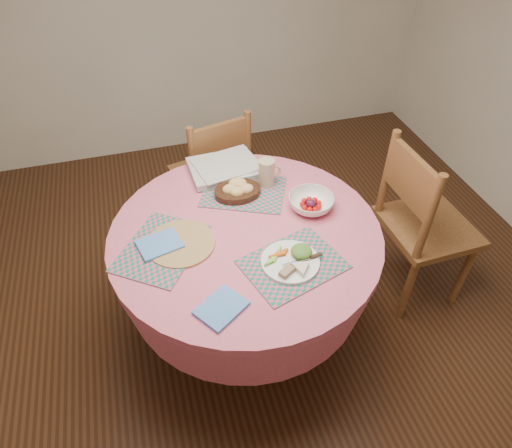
{
  "coord_description": "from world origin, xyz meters",
  "views": [
    {
      "loc": [
        -0.37,
        -1.46,
        2.16
      ],
      "look_at": [
        0.05,
        0.0,
        0.78
      ],
      "focal_mm": 32.0,
      "sensor_mm": 36.0,
      "label": 1
    }
  ],
  "objects_px": {
    "chair_right": "(421,222)",
    "fruit_bowl": "(311,203)",
    "chair_back": "(214,173)",
    "dinner_plate": "(293,261)",
    "bread_bowl": "(238,189)",
    "dining_table": "(246,260)",
    "wicker_trivet": "(181,243)",
    "latte_mug": "(267,173)"
  },
  "relations": [
    {
      "from": "chair_right",
      "to": "fruit_bowl",
      "type": "xyz_separation_m",
      "value": [
        -0.64,
        0.03,
        0.26
      ]
    },
    {
      "from": "chair_back",
      "to": "dinner_plate",
      "type": "relative_size",
      "value": 3.67
    },
    {
      "from": "chair_right",
      "to": "chair_back",
      "type": "relative_size",
      "value": 1.08
    },
    {
      "from": "chair_right",
      "to": "bread_bowl",
      "type": "distance_m",
      "value": 1.01
    },
    {
      "from": "dining_table",
      "to": "wicker_trivet",
      "type": "height_order",
      "value": "wicker_trivet"
    },
    {
      "from": "fruit_bowl",
      "to": "chair_right",
      "type": "bearing_deg",
      "value": -2.72
    },
    {
      "from": "wicker_trivet",
      "to": "fruit_bowl",
      "type": "relative_size",
      "value": 1.12
    },
    {
      "from": "dining_table",
      "to": "fruit_bowl",
      "type": "relative_size",
      "value": 4.64
    },
    {
      "from": "chair_right",
      "to": "fruit_bowl",
      "type": "relative_size",
      "value": 3.75
    },
    {
      "from": "bread_bowl",
      "to": "chair_back",
      "type": "bearing_deg",
      "value": 91.37
    },
    {
      "from": "chair_back",
      "to": "wicker_trivet",
      "type": "height_order",
      "value": "chair_back"
    },
    {
      "from": "chair_right",
      "to": "dinner_plate",
      "type": "bearing_deg",
      "value": 107.16
    },
    {
      "from": "latte_mug",
      "to": "fruit_bowl",
      "type": "bearing_deg",
      "value": -57.74
    },
    {
      "from": "bread_bowl",
      "to": "latte_mug",
      "type": "relative_size",
      "value": 1.62
    },
    {
      "from": "chair_right",
      "to": "latte_mug",
      "type": "distance_m",
      "value": 0.88
    },
    {
      "from": "wicker_trivet",
      "to": "dinner_plate",
      "type": "xyz_separation_m",
      "value": [
        0.43,
        -0.25,
        0.02
      ]
    },
    {
      "from": "dining_table",
      "to": "fruit_bowl",
      "type": "xyz_separation_m",
      "value": [
        0.34,
        0.07,
        0.23
      ]
    },
    {
      "from": "dinner_plate",
      "to": "wicker_trivet",
      "type": "bearing_deg",
      "value": 149.81
    },
    {
      "from": "latte_mug",
      "to": "fruit_bowl",
      "type": "distance_m",
      "value": 0.28
    },
    {
      "from": "dining_table",
      "to": "chair_back",
      "type": "distance_m",
      "value": 0.84
    },
    {
      "from": "wicker_trivet",
      "to": "bread_bowl",
      "type": "distance_m",
      "value": 0.42
    },
    {
      "from": "bread_bowl",
      "to": "fruit_bowl",
      "type": "bearing_deg",
      "value": -31.93
    },
    {
      "from": "chair_back",
      "to": "latte_mug",
      "type": "xyz_separation_m",
      "value": [
        0.18,
        -0.54,
        0.35
      ]
    },
    {
      "from": "dining_table",
      "to": "wicker_trivet",
      "type": "relative_size",
      "value": 4.13
    },
    {
      "from": "dinner_plate",
      "to": "chair_back",
      "type": "bearing_deg",
      "value": 96.15
    },
    {
      "from": "chair_back",
      "to": "latte_mug",
      "type": "relative_size",
      "value": 6.51
    },
    {
      "from": "chair_back",
      "to": "chair_right",
      "type": "bearing_deg",
      "value": 126.65
    },
    {
      "from": "wicker_trivet",
      "to": "latte_mug",
      "type": "xyz_separation_m",
      "value": [
        0.49,
        0.3,
        0.07
      ]
    },
    {
      "from": "latte_mug",
      "to": "dining_table",
      "type": "bearing_deg",
      "value": -122.81
    },
    {
      "from": "wicker_trivet",
      "to": "latte_mug",
      "type": "bearing_deg",
      "value": 32.01
    },
    {
      "from": "latte_mug",
      "to": "wicker_trivet",
      "type": "bearing_deg",
      "value": -147.99
    },
    {
      "from": "chair_right",
      "to": "bread_bowl",
      "type": "bearing_deg",
      "value": 74.99
    },
    {
      "from": "chair_right",
      "to": "dinner_plate",
      "type": "xyz_separation_m",
      "value": [
        -0.85,
        -0.29,
        0.25
      ]
    },
    {
      "from": "dinner_plate",
      "to": "bread_bowl",
      "type": "relative_size",
      "value": 1.09
    },
    {
      "from": "chair_right",
      "to": "dining_table",
      "type": "bearing_deg",
      "value": 90.36
    },
    {
      "from": "chair_back",
      "to": "dinner_plate",
      "type": "distance_m",
      "value": 1.14
    },
    {
      "from": "dinner_plate",
      "to": "fruit_bowl",
      "type": "distance_m",
      "value": 0.38
    },
    {
      "from": "dinner_plate",
      "to": "latte_mug",
      "type": "height_order",
      "value": "latte_mug"
    },
    {
      "from": "chair_right",
      "to": "chair_back",
      "type": "distance_m",
      "value": 1.25
    },
    {
      "from": "chair_back",
      "to": "dinner_plate",
      "type": "xyz_separation_m",
      "value": [
        0.12,
        -1.09,
        0.29
      ]
    },
    {
      "from": "chair_back",
      "to": "fruit_bowl",
      "type": "relative_size",
      "value": 3.46
    },
    {
      "from": "chair_right",
      "to": "chair_back",
      "type": "height_order",
      "value": "chair_right"
    }
  ]
}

